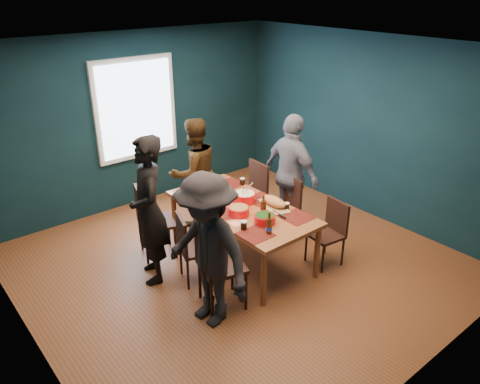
% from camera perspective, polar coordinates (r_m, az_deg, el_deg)
% --- Properties ---
extents(room, '(5.01, 5.01, 2.71)m').
position_cam_1_polar(room, '(5.70, -2.02, 4.04)').
color(room, brown).
rests_on(room, ground).
extents(dining_table, '(1.00, 1.99, 0.76)m').
position_cam_1_polar(dining_table, '(5.92, 0.16, -2.39)').
color(dining_table, '#A15A30').
rests_on(dining_table, floor).
extents(chair_left_far, '(0.55, 0.55, 0.98)m').
position_cam_1_polar(chair_left_far, '(6.14, -11.02, -3.05)').
color(chair_left_far, black).
rests_on(chair_left_far, floor).
extents(chair_left_mid, '(0.50, 0.50, 0.88)m').
position_cam_1_polar(chair_left_mid, '(5.60, -6.09, -6.29)').
color(chair_left_mid, black).
rests_on(chair_left_mid, floor).
extents(chair_left_near, '(0.58, 0.58, 1.03)m').
position_cam_1_polar(chair_left_near, '(5.11, -3.27, -8.29)').
color(chair_left_near, black).
rests_on(chair_left_near, floor).
extents(chair_right_far, '(0.46, 0.46, 0.95)m').
position_cam_1_polar(chair_right_far, '(6.85, 1.58, 0.32)').
color(chair_right_far, black).
rests_on(chair_right_far, floor).
extents(chair_right_mid, '(0.46, 0.46, 0.88)m').
position_cam_1_polar(chair_right_mid, '(6.57, 5.71, -1.33)').
color(chair_right_mid, black).
rests_on(chair_right_mid, floor).
extents(chair_right_near, '(0.43, 0.43, 0.85)m').
position_cam_1_polar(chair_right_near, '(6.05, 11.01, -4.30)').
color(chair_right_near, black).
rests_on(chair_right_near, floor).
extents(person_far_left, '(0.65, 0.78, 1.82)m').
position_cam_1_polar(person_far_left, '(5.55, -11.04, -2.27)').
color(person_far_left, black).
rests_on(person_far_left, floor).
extents(person_back, '(0.82, 0.66, 1.62)m').
position_cam_1_polar(person_back, '(6.81, -5.59, 2.36)').
color(person_back, black).
rests_on(person_back, floor).
extents(person_right, '(0.47, 1.03, 1.73)m').
position_cam_1_polar(person_right, '(6.62, 6.30, 2.16)').
color(person_right, silver).
rests_on(person_right, floor).
extents(person_near_left, '(0.75, 1.16, 1.70)m').
position_cam_1_polar(person_near_left, '(4.79, -4.00, -7.24)').
color(person_near_left, black).
rests_on(person_near_left, floor).
extents(bowl_salad, '(0.26, 0.26, 0.11)m').
position_cam_1_polar(bowl_salad, '(5.66, -0.15, -2.30)').
color(bowl_salad, red).
rests_on(bowl_salad, dining_table).
extents(bowl_dumpling, '(0.29, 0.29, 0.27)m').
position_cam_1_polar(bowl_dumpling, '(6.00, 0.57, -0.58)').
color(bowl_dumpling, red).
rests_on(bowl_dumpling, dining_table).
extents(bowl_herbs, '(0.25, 0.25, 0.11)m').
position_cam_1_polar(bowl_herbs, '(5.48, 3.04, -3.25)').
color(bowl_herbs, red).
rests_on(bowl_herbs, dining_table).
extents(cutting_board, '(0.37, 0.61, 0.13)m').
position_cam_1_polar(cutting_board, '(5.87, 4.17, -1.29)').
color(cutting_board, tan).
rests_on(cutting_board, dining_table).
extents(small_bowl, '(0.13, 0.13, 0.06)m').
position_cam_1_polar(small_bowl, '(6.17, -5.64, -0.32)').
color(small_bowl, black).
rests_on(small_bowl, dining_table).
extents(beer_bottle_a, '(0.07, 0.07, 0.27)m').
position_cam_1_polar(beer_bottle_a, '(5.25, 3.56, -4.16)').
color(beer_bottle_a, '#471F0C').
rests_on(beer_bottle_a, dining_table).
extents(beer_bottle_b, '(0.07, 0.07, 0.27)m').
position_cam_1_polar(beer_bottle_b, '(5.64, 2.86, -1.91)').
color(beer_bottle_b, '#471F0C').
rests_on(beer_bottle_b, dining_table).
extents(cola_glass_a, '(0.08, 0.08, 0.11)m').
position_cam_1_polar(cola_glass_a, '(5.34, 0.46, -4.03)').
color(cola_glass_a, black).
rests_on(cola_glass_a, dining_table).
extents(cola_glass_b, '(0.06, 0.06, 0.09)m').
position_cam_1_polar(cola_glass_b, '(5.83, 5.73, -1.69)').
color(cola_glass_b, black).
rests_on(cola_glass_b, dining_table).
extents(cola_glass_c, '(0.07, 0.07, 0.10)m').
position_cam_1_polar(cola_glass_c, '(6.49, 0.30, 1.34)').
color(cola_glass_c, black).
rests_on(cola_glass_c, dining_table).
extents(cola_glass_d, '(0.08, 0.08, 0.11)m').
position_cam_1_polar(cola_glass_d, '(5.73, -3.15, -1.96)').
color(cola_glass_d, black).
rests_on(cola_glass_d, dining_table).
extents(napkin_a, '(0.18, 0.18, 0.00)m').
position_cam_1_polar(napkin_a, '(6.13, 2.46, -0.68)').
color(napkin_a, '#FF886B').
rests_on(napkin_a, dining_table).
extents(napkin_b, '(0.17, 0.17, 0.00)m').
position_cam_1_polar(napkin_b, '(5.50, -0.40, -3.79)').
color(napkin_b, '#FF886B').
rests_on(napkin_b, dining_table).
extents(napkin_c, '(0.17, 0.17, 0.00)m').
position_cam_1_polar(napkin_c, '(5.66, 6.97, -3.13)').
color(napkin_c, '#FF886B').
rests_on(napkin_c, dining_table).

